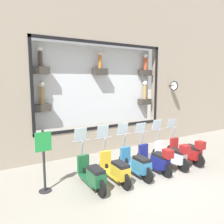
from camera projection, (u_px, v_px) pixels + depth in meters
name	position (u px, v px, depth m)	size (l,w,h in m)	color
ground_plane	(155.00, 181.00, 6.93)	(120.00, 120.00, 0.00)	gray
building_facade	(101.00, 51.00, 9.38)	(1.17, 36.00, 8.63)	gray
scooter_red_0	(188.00, 151.00, 8.38)	(1.80, 0.61, 1.60)	black
scooter_white_1	(173.00, 155.00, 7.97)	(1.80, 0.60, 1.64)	black
scooter_navy_2	(156.00, 159.00, 7.56)	(1.79, 0.60, 1.59)	black
scooter_teal_3	(136.00, 164.00, 7.21)	(1.80, 0.60, 1.69)	black
scooter_yellow_4	(115.00, 169.00, 6.80)	(1.79, 0.60, 1.67)	black
scooter_green_5	(92.00, 174.00, 6.39)	(1.80, 0.61, 1.67)	black
shop_sign_post	(44.00, 159.00, 6.13)	(0.36, 0.45, 1.79)	#232326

